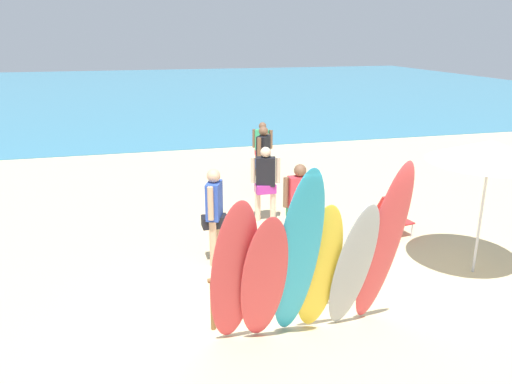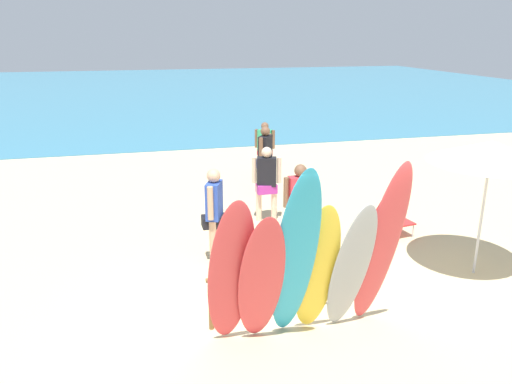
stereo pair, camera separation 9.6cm
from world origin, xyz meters
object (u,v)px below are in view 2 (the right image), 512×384
at_px(surfboard_rack, 290,282).
at_px(surfboard_red_1, 261,281).
at_px(beach_chair_red, 393,213).
at_px(beach_umbrella, 491,152).
at_px(surfboard_teal_2, 295,259).
at_px(surfboard_red_5, 381,247).
at_px(beachgoer_near_rack, 265,155).
at_px(beachgoer_by_water, 267,179).
at_px(beachgoer_midbeach, 265,145).
at_px(surfboard_yellow_3, 317,270).
at_px(surfboard_red_0, 231,275).
at_px(surfboard_grey_4, 351,269).
at_px(beachgoer_photographing, 300,201).
at_px(beachgoer_strolling, 214,209).

bearing_deg(surfboard_rack, surfboard_red_1, -132.02).
distance_m(beach_chair_red, beach_umbrella, 2.65).
height_order(surfboard_rack, surfboard_teal_2, surfboard_teal_2).
relative_size(surfboard_red_5, beachgoer_near_rack, 1.53).
xyz_separation_m(surfboard_rack, surfboard_red_1, (-0.59, -0.65, 0.41)).
bearing_deg(beachgoer_by_water, surfboard_rack, 95.49).
bearing_deg(beachgoer_midbeach, surfboard_yellow_3, -69.61).
height_order(surfboard_red_0, surfboard_red_5, surfboard_red_5).
height_order(surfboard_rack, surfboard_yellow_3, surfboard_yellow_3).
xyz_separation_m(surfboard_rack, beachgoer_near_rack, (1.17, 5.79, 0.40)).
distance_m(surfboard_rack, surfboard_grey_4, 0.97).
distance_m(surfboard_grey_4, beachgoer_by_water, 4.47).
height_order(surfboard_teal_2, beachgoer_photographing, surfboard_teal_2).
height_order(surfboard_rack, surfboard_red_0, surfboard_red_0).
distance_m(surfboard_teal_2, surfboard_yellow_3, 0.51).
relative_size(surfboard_rack, surfboard_red_1, 1.12).
relative_size(surfboard_red_1, beachgoer_photographing, 1.27).
bearing_deg(surfboard_teal_2, surfboard_red_1, 169.80).
bearing_deg(beach_chair_red, beachgoer_strolling, 177.63).
bearing_deg(surfboard_rack, beachgoer_midbeach, 77.96).
xyz_separation_m(surfboard_red_5, beachgoer_strolling, (-1.75, 2.73, -0.28)).
distance_m(beachgoer_by_water, beachgoer_near_rack, 1.98).
xyz_separation_m(surfboard_red_1, surfboard_yellow_3, (0.77, 0.11, 0.01)).
relative_size(beachgoer_strolling, beachgoer_midbeach, 1.11).
bearing_deg(beachgoer_midbeach, beachgoer_by_water, -73.80).
height_order(surfboard_red_0, beachgoer_near_rack, surfboard_red_0).
distance_m(surfboard_rack, beachgoer_strolling, 2.28).
distance_m(surfboard_red_5, beachgoer_strolling, 3.25).
bearing_deg(beachgoer_photographing, surfboard_red_1, -118.00).
distance_m(surfboard_red_0, beachgoer_by_water, 4.75).
relative_size(surfboard_red_1, beachgoer_strolling, 1.24).
bearing_deg(beachgoer_by_water, beachgoer_strolling, 66.70).
xyz_separation_m(beachgoer_photographing, beachgoer_midbeach, (0.68, 5.09, -0.07)).
xyz_separation_m(beachgoer_midbeach, beach_chair_red, (1.45, -4.75, -0.47)).
distance_m(beachgoer_near_rack, beachgoer_midbeach, 1.60).
bearing_deg(beach_chair_red, surfboard_grey_4, -136.23).
bearing_deg(surfboard_rack, surfboard_teal_2, -104.36).
bearing_deg(beachgoer_photographing, beachgoer_by_water, 95.80).
xyz_separation_m(surfboard_grey_4, beachgoer_by_water, (0.06, 4.47, -0.06)).
distance_m(surfboard_red_1, beachgoer_photographing, 3.25).
height_order(surfboard_teal_2, surfboard_yellow_3, surfboard_teal_2).
bearing_deg(surfboard_rack, surfboard_yellow_3, -71.63).
bearing_deg(surfboard_grey_4, surfboard_rack, 130.59).
height_order(surfboard_red_0, surfboard_grey_4, surfboard_red_0).
relative_size(beachgoer_by_water, beach_umbrella, 0.71).
relative_size(beachgoer_near_rack, beachgoer_photographing, 1.03).
bearing_deg(surfboard_red_0, beachgoer_near_rack, 68.14).
xyz_separation_m(surfboard_rack, surfboard_teal_2, (-0.19, -0.74, 0.71)).
height_order(surfboard_red_0, beach_umbrella, beach_umbrella).
bearing_deg(surfboard_red_1, surfboard_grey_4, 3.68).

